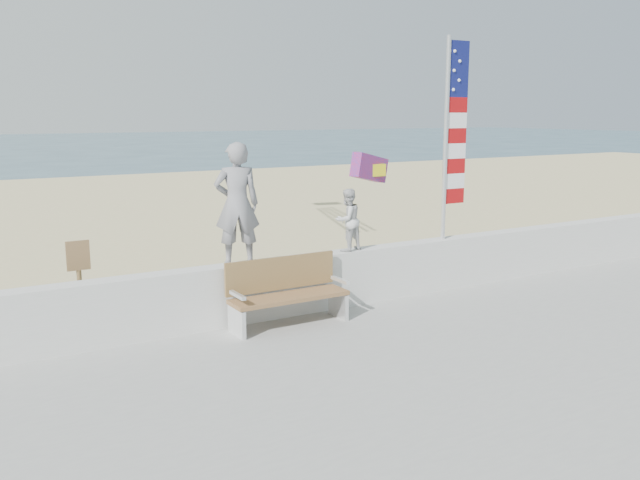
{
  "coord_description": "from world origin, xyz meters",
  "views": [
    {
      "loc": [
        -5.08,
        -7.05,
        3.29
      ],
      "look_at": [
        0.2,
        1.8,
        1.35
      ],
      "focal_mm": 38.0,
      "sensor_mm": 36.0,
      "label": 1
    }
  ],
  "objects_px": {
    "child": "(348,220)",
    "bench": "(286,291)",
    "adult": "(237,204)",
    "flag": "(452,130)"
  },
  "relations": [
    {
      "from": "adult",
      "to": "flag",
      "type": "xyz_separation_m",
      "value": [
        4.08,
        -0.0,
        1.01
      ]
    },
    {
      "from": "adult",
      "to": "bench",
      "type": "xyz_separation_m",
      "value": [
        0.56,
        -0.45,
        -1.29
      ]
    },
    {
      "from": "child",
      "to": "bench",
      "type": "relative_size",
      "value": 0.56
    },
    {
      "from": "flag",
      "to": "adult",
      "type": "bearing_deg",
      "value": 180.0
    },
    {
      "from": "child",
      "to": "flag",
      "type": "height_order",
      "value": "flag"
    },
    {
      "from": "adult",
      "to": "bench",
      "type": "relative_size",
      "value": 1.0
    },
    {
      "from": "child",
      "to": "adult",
      "type": "bearing_deg",
      "value": -12.63
    },
    {
      "from": "bench",
      "to": "flag",
      "type": "xyz_separation_m",
      "value": [
        3.52,
        0.45,
        2.3
      ]
    },
    {
      "from": "adult",
      "to": "child",
      "type": "distance_m",
      "value": 1.97
    },
    {
      "from": "child",
      "to": "flag",
      "type": "bearing_deg",
      "value": 167.36
    }
  ]
}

